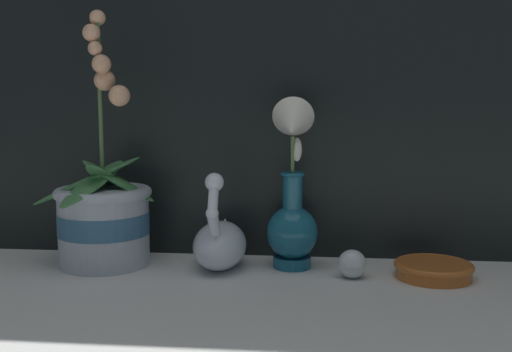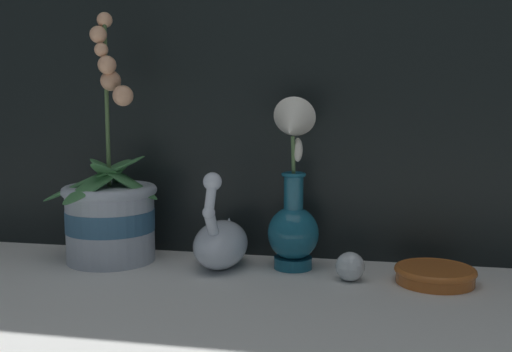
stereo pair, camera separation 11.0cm
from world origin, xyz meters
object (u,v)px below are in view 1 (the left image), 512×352
at_px(glass_sphere, 352,264).
at_px(blue_vase, 292,202).
at_px(orchid_potted_plant, 104,214).
at_px(amber_dish, 434,269).
at_px(swan_figurine, 220,242).

bearing_deg(glass_sphere, blue_vase, 154.55).
bearing_deg(orchid_potted_plant, amber_dish, -2.47).
bearing_deg(blue_vase, orchid_potted_plant, -178.44).
xyz_separation_m(blue_vase, amber_dish, (0.25, -0.04, -0.11)).
bearing_deg(blue_vase, swan_figurine, -174.40).
height_order(swan_figurine, glass_sphere, swan_figurine).
height_order(orchid_potted_plant, swan_figurine, orchid_potted_plant).
height_order(blue_vase, glass_sphere, blue_vase).
bearing_deg(blue_vase, amber_dish, -8.11).
height_order(orchid_potted_plant, blue_vase, orchid_potted_plant).
relative_size(blue_vase, glass_sphere, 6.27).
relative_size(orchid_potted_plant, swan_figurine, 2.55).
relative_size(swan_figurine, amber_dish, 1.35).
distance_m(orchid_potted_plant, amber_dish, 0.62).
height_order(orchid_potted_plant, amber_dish, orchid_potted_plant).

